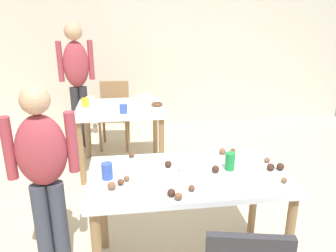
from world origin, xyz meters
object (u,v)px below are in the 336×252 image
mixing_bowl (195,169)px  dining_table_near (188,187)px  person_adult_far (77,74)px  person_girl_near (44,169)px  soda_can (230,161)px  pitcher_far (145,105)px  chair_far_table (115,110)px  dining_table_far (121,117)px

mixing_bowl → dining_table_near: bearing=165.7°
person_adult_far → mixing_bowl: person_adult_far is taller
person_girl_near → person_adult_far: bearing=91.2°
person_adult_far → person_girl_near: bearing=-88.8°
person_adult_far → mixing_bowl: 2.65m
person_girl_near → soda_can: (1.22, -0.08, 0.01)m
soda_can → person_girl_near: bearing=176.3°
person_adult_far → soda_can: bearing=-62.2°
dining_table_near → pitcher_far: (-0.19, 1.35, 0.20)m
dining_table_near → chair_far_table: chair_far_table is taller
dining_table_near → dining_table_far: 1.74m
dining_table_near → dining_table_far: same height
chair_far_table → dining_table_near: bearing=-77.6°
dining_table_near → soda_can: size_ratio=10.82×
person_adult_far → pitcher_far: person_adult_far is taller
dining_table_near → mixing_bowl: (0.04, -0.01, 0.14)m
dining_table_far → pitcher_far: (0.26, -0.33, 0.22)m
person_girl_near → person_adult_far: person_adult_far is taller
person_girl_near → soda_can: 1.23m
person_adult_far → dining_table_near: bearing=-67.9°
pitcher_far → dining_table_far: bearing=127.7°
pitcher_far → mixing_bowl: bearing=-80.3°
chair_far_table → soda_can: soda_can is taller
chair_far_table → person_girl_near: size_ratio=0.64×
dining_table_far → pitcher_far: bearing=-52.3°
pitcher_far → person_adult_far: bearing=126.3°
chair_far_table → soda_can: (0.82, -2.41, 0.31)m
dining_table_far → pitcher_far: 0.47m
person_girl_near → soda_can: person_girl_near is taller
chair_far_table → mixing_bowl: size_ratio=4.25×
mixing_bowl → pitcher_far: bearing=99.7°
soda_can → chair_far_table: bearing=108.8°
person_adult_far → dining_table_far: bearing=-54.4°
dining_table_near → dining_table_far: (-0.45, 1.68, -0.01)m
mixing_bowl → soda_can: bearing=7.0°
dining_table_far → mixing_bowl: (0.49, -1.69, 0.15)m
mixing_bowl → person_adult_far: bearing=112.8°
person_girl_near → pitcher_far: (0.75, 1.25, 0.06)m
person_girl_near → person_adult_far: (-0.05, 2.33, 0.19)m
chair_far_table → person_girl_near: person_girl_near is taller
dining_table_far → person_girl_near: (-0.49, -1.58, 0.16)m
mixing_bowl → person_girl_near: bearing=173.7°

